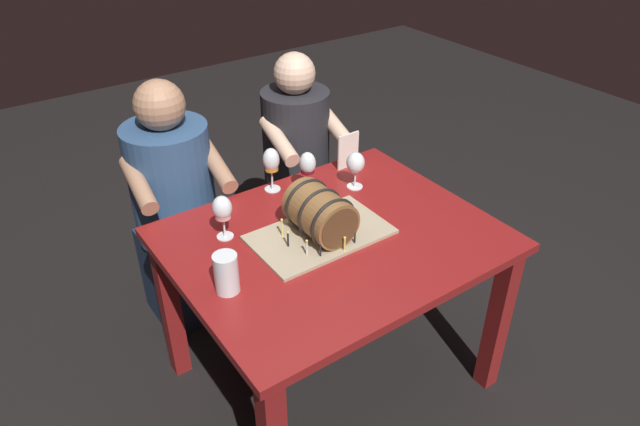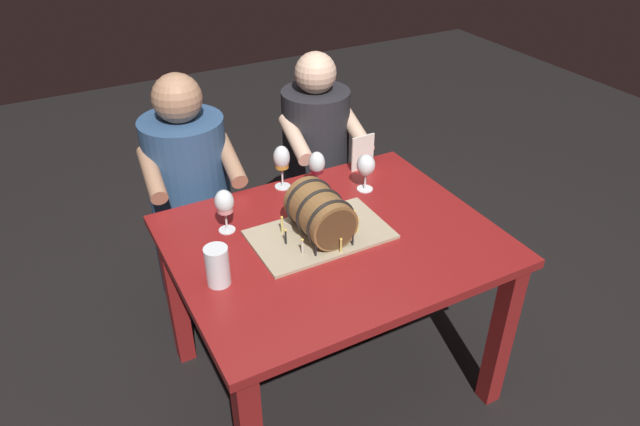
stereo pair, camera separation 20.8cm
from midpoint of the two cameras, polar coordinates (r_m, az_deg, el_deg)
ground_plane at (r=2.63m, az=3.45°, el=-15.68°), size 8.00×8.00×0.00m
dining_table at (r=2.20m, az=3.98°, el=-4.90°), size 1.16×0.94×0.74m
barrel_cake at (r=2.09m, az=2.85°, el=-0.44°), size 0.50×0.30×0.20m
wine_glass_empty at (r=2.38m, az=7.04°, el=4.54°), size 0.08×0.08×0.16m
wine_glass_amber at (r=2.37m, az=-1.28°, el=5.20°), size 0.07×0.07×0.19m
wine_glass_red at (r=2.33m, az=2.24°, el=4.67°), size 0.07×0.07×0.19m
wine_glass_rose at (r=2.11m, az=-6.61°, el=0.83°), size 0.07×0.07×0.17m
beer_pint at (r=1.89m, az=-6.94°, el=-5.46°), size 0.08×0.08×0.14m
menu_card at (r=2.55m, az=6.56°, el=5.85°), size 0.11×0.01×0.16m
person_seated_left at (r=2.69m, az=-10.29°, el=0.67°), size 0.42×0.50×1.18m
person_seated_right at (r=2.92m, az=1.66°, el=3.45°), size 0.40×0.49×1.17m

